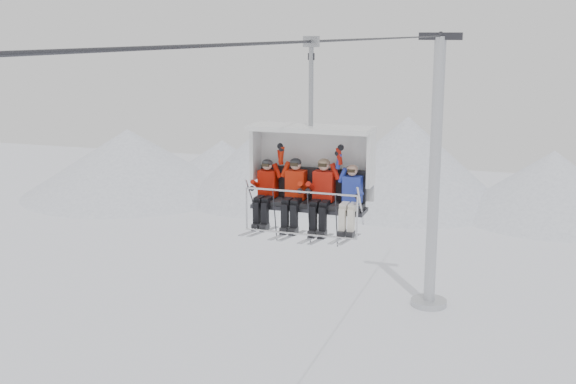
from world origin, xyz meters
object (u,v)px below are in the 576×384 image
(skier_far_left, at_px, (266,190))
(skier_center_left, at_px, (294,191))
(skier_center_right, at_px, (323,193))
(skier_far_right, at_px, (351,197))
(lift_tower_right, at_px, (434,194))
(chairlift_carrier, at_px, (312,166))

(skier_far_left, bearing_deg, skier_center_left, 0.65)
(skier_center_right, bearing_deg, skier_far_right, -1.17)
(lift_tower_right, xyz_separation_m, skier_center_right, (0.32, -20.71, 4.45))
(chairlift_carrier, bearing_deg, skier_far_left, -161.16)
(skier_far_left, bearing_deg, chairlift_carrier, 18.84)
(skier_far_left, xyz_separation_m, skier_center_left, (0.64, 0.01, 0.03))
(chairlift_carrier, bearing_deg, skier_far_right, -19.03)
(lift_tower_right, height_order, skier_center_right, lift_tower_right)
(skier_center_right, bearing_deg, skier_far_left, -179.51)
(chairlift_carrier, height_order, skier_far_left, chairlift_carrier)
(chairlift_carrier, xyz_separation_m, skier_center_left, (-0.30, -0.31, -0.50))
(chairlift_carrier, bearing_deg, skier_center_right, -43.91)
(skier_center_left, height_order, skier_far_right, skier_center_left)
(skier_center_left, height_order, skier_center_right, skier_center_right)
(lift_tower_right, height_order, chairlift_carrier, lift_tower_right)
(skier_center_left, relative_size, skier_center_right, 1.00)
(skier_far_right, bearing_deg, chairlift_carrier, 160.97)
(lift_tower_right, bearing_deg, chairlift_carrier, -90.00)
(skier_far_right, bearing_deg, skier_far_left, 179.94)
(skier_center_left, bearing_deg, skier_far_left, -179.35)
(skier_far_right, bearing_deg, skier_center_right, 178.83)
(skier_far_left, height_order, skier_center_left, skier_center_left)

